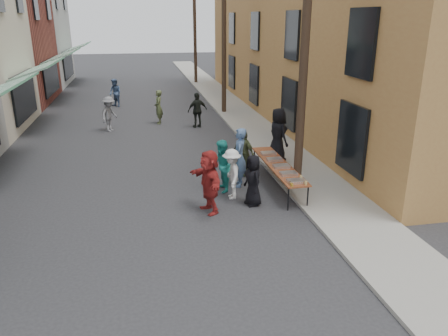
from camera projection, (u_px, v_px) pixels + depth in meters
name	position (u px, v px, depth m)	size (l,w,h in m)	color
ground	(169.00, 249.00, 10.40)	(120.00, 120.00, 0.00)	#28282B
sidewalk	(236.00, 112.00, 25.20)	(2.20, 60.00, 0.10)	gray
building_ochre	(350.00, 21.00, 23.76)	(10.00, 28.00, 10.00)	#A46E3A
utility_pole_near	(305.00, 44.00, 12.49)	(0.26, 0.26, 9.00)	#2D2116
utility_pole_mid	(224.00, 31.00, 23.61)	(0.26, 0.26, 9.00)	#2D2116
utility_pole_far	(195.00, 26.00, 34.73)	(0.26, 0.26, 9.00)	#2D2116
serving_table	(278.00, 165.00, 14.04)	(0.70, 4.00, 0.75)	brown
catering_tray_sausage	(296.00, 181.00, 12.49)	(0.50, 0.33, 0.08)	maroon
catering_tray_foil_b	(289.00, 173.00, 13.09)	(0.50, 0.33, 0.08)	#B2B2B7
catering_tray_buns	(281.00, 166.00, 13.74)	(0.50, 0.33, 0.08)	tan
catering_tray_foil_d	(275.00, 159.00, 14.39)	(0.50, 0.33, 0.08)	#B2B2B7
catering_tray_buns_end	(268.00, 153.00, 15.04)	(0.50, 0.33, 0.08)	tan
condiment_jar_a	(292.00, 185.00, 12.17)	(0.07, 0.07, 0.08)	#A57F26
condiment_jar_b	(291.00, 184.00, 12.26)	(0.07, 0.07, 0.08)	#A57F26
condiment_jar_c	(290.00, 183.00, 12.36)	(0.07, 0.07, 0.08)	#A57F26
cup_stack	(306.00, 183.00, 12.29)	(0.08, 0.08, 0.12)	tan
guest_front_a	(253.00, 180.00, 12.63)	(0.74, 0.48, 1.52)	black
guest_front_b	(239.00, 158.00, 14.01)	(0.70, 0.46, 1.92)	#4D6A96
guest_front_c	(222.00, 166.00, 13.59)	(0.81, 0.63, 1.66)	teal
guest_front_d	(232.00, 174.00, 13.10)	(1.00, 0.57, 1.54)	white
guest_front_e	(243.00, 153.00, 15.03)	(0.93, 0.39, 1.60)	#4D5631
guest_queue_back	(209.00, 182.00, 12.13)	(1.68, 0.54, 1.81)	maroon
server	(278.00, 135.00, 16.24)	(0.97, 0.63, 1.98)	black
passerby_left	(109.00, 114.00, 20.85)	(1.08, 0.62, 1.67)	slate
passerby_mid	(197.00, 110.00, 21.55)	(1.02, 0.42, 1.73)	black
passerby_right	(159.00, 107.00, 22.34)	(0.63, 0.41, 1.72)	#4D5A34
passerby_far	(115.00, 93.00, 26.58)	(0.82, 0.64, 1.69)	#455E86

